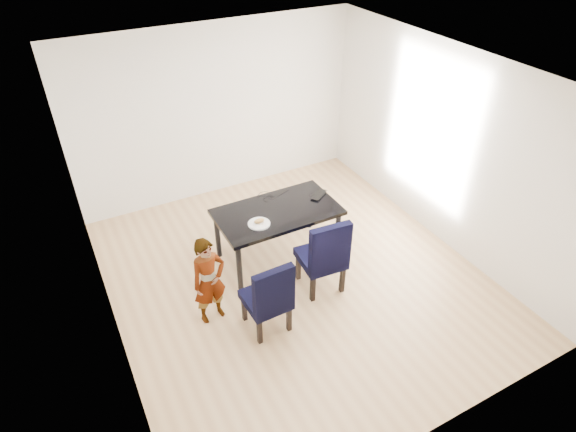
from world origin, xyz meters
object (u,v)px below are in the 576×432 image
dining_table (278,233)px  child (209,281)px  plate (259,224)px  chair_left (266,294)px  chair_right (321,252)px  laptop (316,194)px

dining_table → child: size_ratio=1.41×
plate → dining_table: bearing=25.9°
chair_left → chair_right: chair_right is taller
chair_right → plate: size_ratio=3.81×
child → laptop: (1.84, 0.74, 0.19)m
dining_table → chair_right: size_ratio=1.49×
dining_table → child: bearing=-151.5°
dining_table → chair_right: chair_right is taller
child → laptop: child is taller
chair_left → dining_table: bearing=55.5°
chair_left → plate: size_ratio=3.51×
dining_table → chair_left: (-0.69, -1.07, 0.12)m
chair_right → plate: (-0.54, 0.62, 0.22)m
dining_table → chair_right: 0.82m
plate → chair_right: bearing=-48.7°
chair_right → child: 1.41m
chair_left → plate: bearing=67.0°
plate → laptop: bearing=14.6°
dining_table → plate: (-0.34, -0.16, 0.38)m
dining_table → chair_left: bearing=-122.9°
child → plate: 1.01m
dining_table → plate: plate is taller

